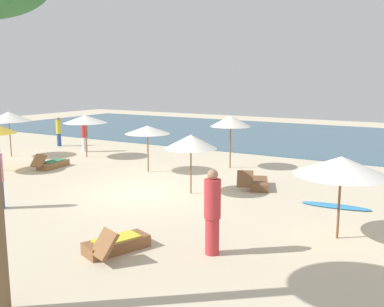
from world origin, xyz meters
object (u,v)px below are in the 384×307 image
(umbrella_5, at_px, (341,166))
(person_3, at_px, (212,212))
(surfboard, at_px, (336,206))
(umbrella_2, at_px, (9,117))
(person_4, at_px, (84,135))
(umbrella_1, at_px, (191,142))
(umbrella_7, at_px, (85,119))
(lounger_0, at_px, (115,244))
(umbrella_3, at_px, (148,130))
(person_0, at_px, (59,131))
(umbrella_4, at_px, (231,121))
(lounger_3, at_px, (258,183))
(lounger_2, at_px, (52,164))

(umbrella_5, relative_size, person_3, 1.15)
(person_3, bearing_deg, surfboard, 73.12)
(umbrella_2, bearing_deg, person_4, 52.53)
(umbrella_1, xyz_separation_m, umbrella_7, (-8.07, 3.27, 0.11))
(umbrella_7, bearing_deg, lounger_0, -42.75)
(umbrella_2, height_order, lounger_0, umbrella_2)
(umbrella_3, height_order, lounger_0, umbrella_3)
(umbrella_3, height_order, person_0, umbrella_3)
(umbrella_4, xyz_separation_m, surfboard, (5.41, -3.68, -2.05))
(person_0, relative_size, person_4, 0.92)
(umbrella_5, bearing_deg, umbrella_1, 161.47)
(umbrella_4, relative_size, person_0, 1.38)
(umbrella_1, distance_m, person_4, 10.34)
(umbrella_2, bearing_deg, umbrella_5, -10.99)
(surfboard, bearing_deg, lounger_3, 161.84)
(umbrella_2, bearing_deg, umbrella_7, 27.09)
(lounger_3, distance_m, person_3, 6.33)
(umbrella_7, height_order, lounger_3, umbrella_7)
(umbrella_4, relative_size, person_4, 1.27)
(person_4, bearing_deg, umbrella_4, 1.21)
(lounger_2, bearing_deg, lounger_3, 8.24)
(umbrella_7, xyz_separation_m, person_3, (11.18, -7.50, -0.93))
(lounger_0, distance_m, person_0, 16.80)
(umbrella_3, distance_m, umbrella_4, 3.64)
(umbrella_3, xyz_separation_m, umbrella_4, (2.62, 2.51, 0.29))
(umbrella_4, bearing_deg, lounger_2, -149.17)
(person_3, bearing_deg, lounger_0, -152.29)
(umbrella_4, bearing_deg, umbrella_3, -136.27)
(umbrella_5, xyz_separation_m, lounger_0, (-4.16, -3.48, -1.66))
(umbrella_1, bearing_deg, person_3, -53.73)
(umbrella_4, distance_m, person_3, 9.69)
(umbrella_4, height_order, surfboard, umbrella_4)
(lounger_2, bearing_deg, person_4, 115.12)
(umbrella_7, distance_m, person_4, 1.95)
(umbrella_3, xyz_separation_m, lounger_3, (5.05, -0.20, -1.62))
(lounger_2, height_order, person_3, person_3)
(umbrella_4, distance_m, lounger_0, 10.21)
(umbrella_5, height_order, person_3, umbrella_5)
(umbrella_7, bearing_deg, surfboard, -10.52)
(lounger_2, distance_m, surfboard, 12.18)
(umbrella_7, distance_m, lounger_0, 12.68)
(umbrella_1, xyz_separation_m, surfboard, (4.66, 0.91, -1.77))
(umbrella_5, relative_size, lounger_2, 1.28)
(lounger_3, distance_m, person_4, 11.31)
(umbrella_3, height_order, lounger_2, umbrella_3)
(umbrella_1, distance_m, surfboard, 5.07)
(umbrella_1, bearing_deg, lounger_0, -77.66)
(umbrella_5, xyz_separation_m, surfboard, (-0.64, 2.69, -1.80))
(umbrella_4, distance_m, person_4, 8.65)
(surfboard, bearing_deg, umbrella_3, 171.67)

